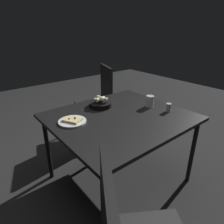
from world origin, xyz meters
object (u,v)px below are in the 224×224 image
(dining_table, at_px, (120,121))
(pizza_plate, at_px, (72,121))
(pepper_shaker, at_px, (168,108))
(bread_basket, at_px, (100,103))
(beer_glass, at_px, (150,102))
(chair_near, at_px, (99,97))

(dining_table, xyz_separation_m, pizza_plate, (0.15, 0.39, 0.06))
(dining_table, height_order, pepper_shaker, pepper_shaker)
(bread_basket, bearing_deg, pizza_plate, 109.50)
(bread_basket, distance_m, beer_glass, 0.48)
(pizza_plate, relative_size, bread_basket, 1.03)
(chair_near, bearing_deg, dining_table, 155.56)
(dining_table, relative_size, chair_near, 1.21)
(dining_table, xyz_separation_m, beer_glass, (-0.03, -0.36, 0.10))
(dining_table, height_order, bread_basket, bread_basket)
(beer_glass, height_order, pepper_shaker, beer_glass)
(dining_table, distance_m, pepper_shaker, 0.47)
(dining_table, height_order, chair_near, chair_near)
(pizza_plate, bearing_deg, bread_basket, -70.50)
(dining_table, bearing_deg, pizza_plate, 69.51)
(pizza_plate, height_order, beer_glass, beer_glass)
(bread_basket, height_order, pepper_shaker, bread_basket)
(pizza_plate, bearing_deg, dining_table, -110.49)
(dining_table, distance_m, pizza_plate, 0.42)
(bread_basket, relative_size, chair_near, 0.23)
(pepper_shaker, bearing_deg, pizza_plate, 65.81)
(bread_basket, bearing_deg, dining_table, -178.24)
(dining_table, height_order, beer_glass, beer_glass)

